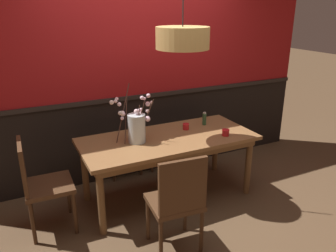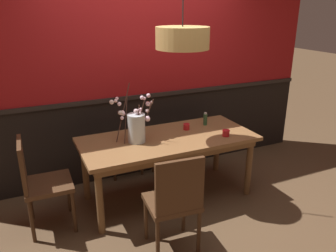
{
  "view_description": "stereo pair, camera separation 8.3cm",
  "coord_description": "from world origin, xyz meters",
  "px_view_note": "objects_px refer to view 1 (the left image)",
  "views": [
    {
      "loc": [
        -1.49,
        -3.06,
        2.1
      ],
      "look_at": [
        0.0,
        0.0,
        0.87
      ],
      "focal_mm": 35.88,
      "sensor_mm": 36.0,
      "label": 1
    },
    {
      "loc": [
        -1.41,
        -3.1,
        2.1
      ],
      "look_at": [
        0.0,
        0.0,
        0.87
      ],
      "focal_mm": 35.88,
      "sensor_mm": 36.0,
      "label": 2
    }
  ],
  "objects_px": {
    "chair_far_side_left": "(120,136)",
    "candle_holder_nearer_center": "(186,126)",
    "chair_far_side_right": "(158,126)",
    "pendant_lamp": "(183,38)",
    "dining_table": "(168,144)",
    "vase_with_blossoms": "(136,127)",
    "candle_holder_nearer_edge": "(226,132)",
    "chair_head_west_end": "(39,181)",
    "chair_near_side_left": "(177,199)",
    "condiment_bottle": "(204,119)"
  },
  "relations": [
    {
      "from": "chair_near_side_left",
      "to": "chair_far_side_right",
      "type": "xyz_separation_m",
      "value": [
        0.6,
        1.73,
        0.01
      ]
    },
    {
      "from": "candle_holder_nearer_center",
      "to": "pendant_lamp",
      "type": "xyz_separation_m",
      "value": [
        -0.18,
        -0.23,
        1.02
      ]
    },
    {
      "from": "chair_near_side_left",
      "to": "candle_holder_nearer_center",
      "type": "bearing_deg",
      "value": 57.89
    },
    {
      "from": "chair_near_side_left",
      "to": "vase_with_blossoms",
      "type": "relative_size",
      "value": 1.63
    },
    {
      "from": "candle_holder_nearer_edge",
      "to": "chair_far_side_left",
      "type": "bearing_deg",
      "value": 129.1
    },
    {
      "from": "dining_table",
      "to": "chair_far_side_left",
      "type": "bearing_deg",
      "value": 108.33
    },
    {
      "from": "vase_with_blossoms",
      "to": "candle_holder_nearer_edge",
      "type": "distance_m",
      "value": 0.99
    },
    {
      "from": "dining_table",
      "to": "pendant_lamp",
      "type": "height_order",
      "value": "pendant_lamp"
    },
    {
      "from": "chair_head_west_end",
      "to": "chair_far_side_right",
      "type": "bearing_deg",
      "value": 28.47
    },
    {
      "from": "condiment_bottle",
      "to": "chair_far_side_left",
      "type": "bearing_deg",
      "value": 142.12
    },
    {
      "from": "chair_head_west_end",
      "to": "dining_table",
      "type": "bearing_deg",
      "value": 0.87
    },
    {
      "from": "chair_far_side_right",
      "to": "vase_with_blossoms",
      "type": "height_order",
      "value": "vase_with_blossoms"
    },
    {
      "from": "dining_table",
      "to": "candle_holder_nearer_edge",
      "type": "relative_size",
      "value": 23.02
    },
    {
      "from": "candle_holder_nearer_center",
      "to": "condiment_bottle",
      "type": "relative_size",
      "value": 0.49
    },
    {
      "from": "chair_far_side_right",
      "to": "pendant_lamp",
      "type": "distance_m",
      "value": 1.59
    },
    {
      "from": "pendant_lamp",
      "to": "chair_far_side_right",
      "type": "bearing_deg",
      "value": 80.6
    },
    {
      "from": "chair_far_side_left",
      "to": "chair_head_west_end",
      "type": "height_order",
      "value": "chair_head_west_end"
    },
    {
      "from": "dining_table",
      "to": "candle_holder_nearer_center",
      "type": "distance_m",
      "value": 0.34
    },
    {
      "from": "condiment_bottle",
      "to": "chair_head_west_end",
      "type": "bearing_deg",
      "value": -174.05
    },
    {
      "from": "condiment_bottle",
      "to": "pendant_lamp",
      "type": "height_order",
      "value": "pendant_lamp"
    },
    {
      "from": "chair_head_west_end",
      "to": "vase_with_blossoms",
      "type": "bearing_deg",
      "value": 3.39
    },
    {
      "from": "vase_with_blossoms",
      "to": "dining_table",
      "type": "bearing_deg",
      "value": -6.41
    },
    {
      "from": "pendant_lamp",
      "to": "condiment_bottle",
      "type": "bearing_deg",
      "value": 30.77
    },
    {
      "from": "chair_head_west_end",
      "to": "candle_holder_nearer_edge",
      "type": "relative_size",
      "value": 11.41
    },
    {
      "from": "chair_far_side_right",
      "to": "condiment_bottle",
      "type": "height_order",
      "value": "chair_far_side_right"
    },
    {
      "from": "chair_near_side_left",
      "to": "chair_head_west_end",
      "type": "distance_m",
      "value": 1.33
    },
    {
      "from": "candle_holder_nearer_edge",
      "to": "condiment_bottle",
      "type": "relative_size",
      "value": 0.53
    },
    {
      "from": "candle_holder_nearer_edge",
      "to": "pendant_lamp",
      "type": "height_order",
      "value": "pendant_lamp"
    },
    {
      "from": "vase_with_blossoms",
      "to": "chair_near_side_left",
      "type": "bearing_deg",
      "value": -89.05
    },
    {
      "from": "chair_far_side_right",
      "to": "candle_holder_nearer_center",
      "type": "xyz_separation_m",
      "value": [
        0.02,
        -0.73,
        0.23
      ]
    },
    {
      "from": "chair_near_side_left",
      "to": "candle_holder_nearer_center",
      "type": "xyz_separation_m",
      "value": [
        0.63,
        1.0,
        0.24
      ]
    },
    {
      "from": "chair_far_side_right",
      "to": "candle_holder_nearer_center",
      "type": "relative_size",
      "value": 12.75
    },
    {
      "from": "chair_near_side_left",
      "to": "vase_with_blossoms",
      "type": "distance_m",
      "value": 0.98
    },
    {
      "from": "dining_table",
      "to": "condiment_bottle",
      "type": "distance_m",
      "value": 0.62
    },
    {
      "from": "chair_head_west_end",
      "to": "chair_near_side_left",
      "type": "bearing_deg",
      "value": -39.66
    },
    {
      "from": "chair_far_side_left",
      "to": "candle_holder_nearer_center",
      "type": "relative_size",
      "value": 11.32
    },
    {
      "from": "candle_holder_nearer_edge",
      "to": "condiment_bottle",
      "type": "bearing_deg",
      "value": 92.93
    },
    {
      "from": "dining_table",
      "to": "chair_far_side_left",
      "type": "relative_size",
      "value": 2.2
    },
    {
      "from": "chair_far_side_left",
      "to": "pendant_lamp",
      "type": "height_order",
      "value": "pendant_lamp"
    },
    {
      "from": "vase_with_blossoms",
      "to": "candle_holder_nearer_center",
      "type": "distance_m",
      "value": 0.66
    },
    {
      "from": "vase_with_blossoms",
      "to": "candle_holder_nearer_center",
      "type": "relative_size",
      "value": 7.68
    },
    {
      "from": "dining_table",
      "to": "chair_far_side_right",
      "type": "bearing_deg",
      "value": 72.56
    },
    {
      "from": "chair_near_side_left",
      "to": "pendant_lamp",
      "type": "xyz_separation_m",
      "value": [
        0.45,
        0.78,
        1.26
      ]
    },
    {
      "from": "chair_far_side_right",
      "to": "condiment_bottle",
      "type": "xyz_separation_m",
      "value": [
        0.3,
        -0.68,
        0.27
      ]
    },
    {
      "from": "pendant_lamp",
      "to": "chair_head_west_end",
      "type": "bearing_deg",
      "value": 177.14
    },
    {
      "from": "chair_far_side_left",
      "to": "chair_near_side_left",
      "type": "bearing_deg",
      "value": -91.78
    },
    {
      "from": "dining_table",
      "to": "chair_head_west_end",
      "type": "bearing_deg",
      "value": -179.13
    },
    {
      "from": "chair_far_side_right",
      "to": "condiment_bottle",
      "type": "distance_m",
      "value": 0.79
    },
    {
      "from": "chair_far_side_left",
      "to": "candle_holder_nearer_center",
      "type": "bearing_deg",
      "value": -51.14
    },
    {
      "from": "dining_table",
      "to": "vase_with_blossoms",
      "type": "relative_size",
      "value": 3.25
    }
  ]
}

